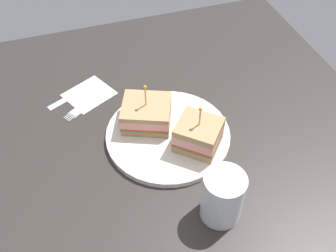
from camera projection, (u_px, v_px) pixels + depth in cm
name	position (u px, v px, depth cm)	size (l,w,h in cm)	color
ground_plane	(168.00, 140.00, 79.72)	(90.00, 90.00, 2.00)	#2D2826
plate	(168.00, 135.00, 78.53)	(25.12, 25.12, 1.24)	silver
sandwich_half_front	(198.00, 135.00, 73.85)	(10.95, 10.89, 10.15)	tan
sandwich_half_back	(147.00, 113.00, 78.35)	(12.13, 11.56, 9.89)	tan
drink_glass	(222.00, 199.00, 63.90)	(6.99, 6.99, 9.94)	gold
napkin	(89.00, 94.00, 87.68)	(9.79, 8.81, 0.15)	beige
fork	(82.00, 107.00, 84.56)	(10.58, 7.52, 0.35)	silver
knife	(71.00, 96.00, 86.97)	(12.18, 6.48, 0.35)	silver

